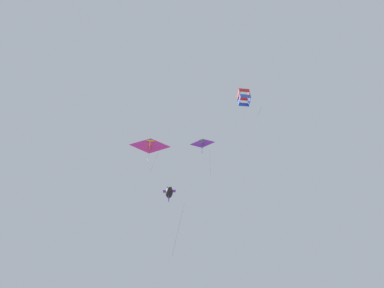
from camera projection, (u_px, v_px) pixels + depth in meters
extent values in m
ellipsoid|color=black|center=(169.00, 192.00, 40.66)|extent=(1.20, 1.17, 1.62)
cube|color=purple|center=(173.00, 191.00, 40.78)|extent=(0.43, 0.49, 0.34)
cube|color=purple|center=(166.00, 191.00, 40.82)|extent=(0.43, 0.49, 0.34)
cube|color=purple|center=(169.00, 199.00, 39.96)|extent=(0.47, 0.39, 0.56)
sphere|color=black|center=(171.00, 187.00, 40.84)|extent=(0.18, 0.18, 0.14)
sphere|color=black|center=(167.00, 187.00, 40.87)|extent=(0.18, 0.18, 0.14)
cylinder|color=#47474C|center=(179.00, 227.00, 37.38)|extent=(1.31, 2.09, 6.66)
pyramid|color=#DB2D93|center=(150.00, 145.00, 42.69)|extent=(2.21, 3.16, 2.01)
cube|color=yellow|center=(150.00, 145.00, 42.38)|extent=(0.92, 0.57, 1.13)
cube|color=yellow|center=(150.00, 141.00, 43.42)|extent=(0.50, 0.76, 0.22)
cylinder|color=#47474C|center=(149.00, 152.00, 41.75)|extent=(0.03, 0.02, 0.32)
cube|color=white|center=(149.00, 154.00, 41.65)|extent=(0.11, 0.15, 0.06)
cylinder|color=#47474C|center=(149.00, 155.00, 41.62)|extent=(0.07, 0.19, 0.32)
cube|color=white|center=(148.00, 157.00, 41.59)|extent=(0.09, 0.16, 0.06)
cylinder|color=#47474C|center=(148.00, 158.00, 41.48)|extent=(0.04, 0.03, 0.32)
cube|color=white|center=(148.00, 159.00, 41.36)|extent=(0.17, 0.03, 0.06)
cylinder|color=#47474C|center=(148.00, 160.00, 41.24)|extent=(0.03, 0.10, 0.32)
cube|color=white|center=(148.00, 161.00, 41.12)|extent=(0.17, 0.03, 0.06)
cylinder|color=#47474C|center=(148.00, 162.00, 40.95)|extent=(0.07, 0.16, 0.32)
cube|color=white|center=(148.00, 163.00, 40.79)|extent=(0.10, 0.16, 0.06)
cylinder|color=#47474C|center=(154.00, 162.00, 40.61)|extent=(0.80, 1.19, 3.30)
cube|color=red|center=(244.00, 90.00, 43.15)|extent=(0.65, 1.05, 0.59)
cube|color=red|center=(242.00, 99.00, 43.88)|extent=(0.65, 1.05, 0.59)
cube|color=red|center=(248.00, 95.00, 43.57)|extent=(1.08, 0.60, 0.78)
cube|color=red|center=(238.00, 94.00, 43.46)|extent=(1.08, 0.60, 0.78)
cube|color=blue|center=(245.00, 96.00, 42.31)|extent=(0.65, 1.05, 0.59)
cube|color=blue|center=(243.00, 104.00, 43.04)|extent=(0.65, 1.05, 0.59)
cube|color=blue|center=(249.00, 101.00, 42.73)|extent=(1.08, 0.60, 0.78)
cube|color=blue|center=(239.00, 100.00, 42.62)|extent=(1.08, 0.60, 0.78)
cylinder|color=#332D28|center=(250.00, 94.00, 42.78)|extent=(0.33, 0.20, 1.78)
cylinder|color=#332D28|center=(240.00, 93.00, 42.68)|extent=(0.33, 0.20, 1.78)
cylinder|color=#332D28|center=(248.00, 102.00, 43.51)|extent=(0.33, 0.20, 1.78)
cylinder|color=#332D28|center=(238.00, 101.00, 43.41)|extent=(0.33, 0.20, 1.78)
cylinder|color=#47474C|center=(260.00, 112.00, 40.65)|extent=(1.45, 2.55, 4.17)
pyramid|color=purple|center=(202.00, 143.00, 47.41)|extent=(1.88, 1.91, 1.36)
cube|color=green|center=(202.00, 143.00, 47.19)|extent=(0.53, 0.52, 0.77)
cube|color=green|center=(202.00, 140.00, 47.90)|extent=(0.44, 0.45, 0.15)
cylinder|color=#47474C|center=(202.00, 147.00, 46.76)|extent=(0.01, 0.04, 0.27)
cube|color=blue|center=(202.00, 148.00, 46.68)|extent=(0.04, 0.17, 0.06)
cylinder|color=#47474C|center=(202.00, 149.00, 46.62)|extent=(0.01, 0.06, 0.27)
cube|color=blue|center=(202.00, 150.00, 46.55)|extent=(0.16, 0.09, 0.06)
cylinder|color=#47474C|center=(202.00, 151.00, 46.46)|extent=(0.03, 0.03, 0.27)
cube|color=blue|center=(202.00, 152.00, 46.38)|extent=(0.07, 0.17, 0.06)
cylinder|color=#47474C|center=(202.00, 153.00, 46.27)|extent=(0.06, 0.06, 0.27)
cube|color=blue|center=(202.00, 154.00, 46.16)|extent=(0.17, 0.08, 0.06)
cylinder|color=#47474C|center=(210.00, 162.00, 45.29)|extent=(1.41, 1.11, 4.77)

